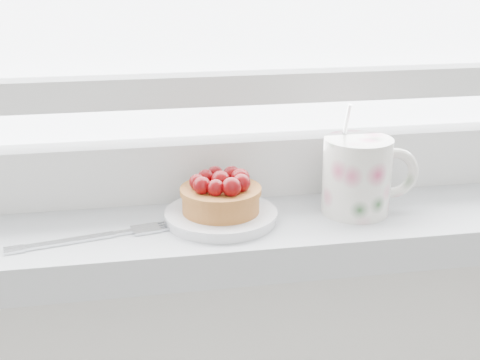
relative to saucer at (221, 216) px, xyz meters
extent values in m
cube|color=silver|center=(0.02, 0.02, -0.03)|extent=(1.60, 0.20, 0.04)
cube|color=silver|center=(0.02, 0.09, 0.03)|extent=(1.30, 0.05, 0.07)
cube|color=silver|center=(0.02, 0.09, 0.12)|extent=(1.30, 0.04, 0.04)
cylinder|color=white|center=(0.00, 0.00, 0.00)|extent=(0.12, 0.12, 0.01)
cylinder|color=#92521F|center=(0.00, 0.00, 0.02)|extent=(0.08, 0.08, 0.03)
cylinder|color=#92521F|center=(0.00, 0.00, 0.03)|extent=(0.09, 0.09, 0.01)
sphere|color=#4B090B|center=(0.00, 0.00, 0.04)|extent=(0.02, 0.02, 0.02)
sphere|color=#4B090B|center=(0.02, 0.00, 0.04)|extent=(0.02, 0.02, 0.02)
sphere|color=#4B090B|center=(0.02, 0.02, 0.04)|extent=(0.02, 0.02, 0.02)
sphere|color=#4B090B|center=(0.00, 0.02, 0.04)|extent=(0.02, 0.02, 0.02)
sphere|color=#4B090B|center=(-0.01, 0.02, 0.04)|extent=(0.02, 0.02, 0.02)
sphere|color=#4B090B|center=(-0.03, 0.00, 0.04)|extent=(0.02, 0.02, 0.02)
sphere|color=#4B090B|center=(-0.02, -0.01, 0.04)|extent=(0.02, 0.02, 0.02)
sphere|color=#4B090B|center=(-0.01, -0.02, 0.04)|extent=(0.02, 0.02, 0.02)
sphere|color=#4B090B|center=(0.01, -0.02, 0.04)|extent=(0.02, 0.02, 0.02)
sphere|color=#4B090B|center=(0.02, -0.01, 0.04)|extent=(0.02, 0.02, 0.02)
cylinder|color=silver|center=(0.15, 0.00, 0.04)|extent=(0.08, 0.08, 0.09)
cylinder|color=black|center=(0.15, 0.00, 0.08)|extent=(0.07, 0.07, 0.01)
torus|color=silver|center=(0.20, 0.00, 0.04)|extent=(0.06, 0.02, 0.06)
cylinder|color=silver|center=(0.14, 0.02, 0.09)|extent=(0.01, 0.02, 0.05)
cube|color=silver|center=(-0.17, -0.03, 0.00)|extent=(0.10, 0.03, 0.00)
cube|color=silver|center=(-0.21, -0.04, 0.00)|extent=(0.02, 0.02, 0.00)
cube|color=silver|center=(-0.11, -0.02, 0.00)|extent=(0.02, 0.01, 0.00)
cube|color=silver|center=(-0.08, -0.01, 0.00)|extent=(0.03, 0.03, 0.00)
cube|color=silver|center=(-0.05, -0.01, 0.00)|extent=(0.03, 0.01, 0.00)
cube|color=silver|center=(-0.05, -0.01, 0.00)|extent=(0.03, 0.01, 0.00)
cube|color=silver|center=(-0.05, 0.00, 0.00)|extent=(0.03, 0.01, 0.00)
cube|color=silver|center=(-0.06, 0.01, 0.00)|extent=(0.03, 0.01, 0.00)
camera|label=1|loc=(-0.10, -0.67, 0.28)|focal=50.00mm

